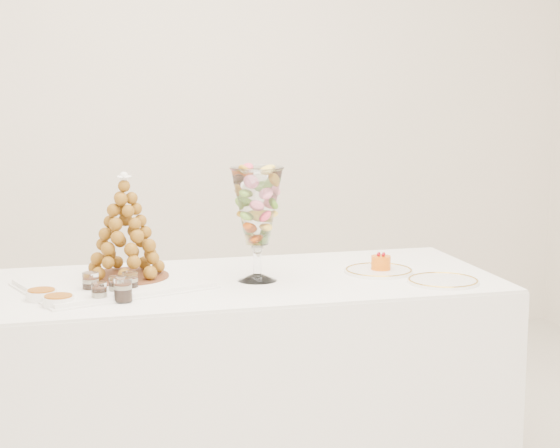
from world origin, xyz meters
name	(u,v)px	position (x,y,z in m)	size (l,w,h in m)	color
buffet_table	(215,385)	(-0.11, 0.27, 0.37)	(1.98, 0.82, 0.75)	white
lace_tray	(114,284)	(-0.45, 0.28, 0.76)	(0.56, 0.42, 0.02)	white
macaron_vase	(257,208)	(0.04, 0.24, 1.00)	(0.18, 0.18, 0.39)	white
cake_plate	(379,271)	(0.49, 0.25, 0.76)	(0.25, 0.25, 0.01)	white
spare_plate	(443,281)	(0.64, 0.04, 0.76)	(0.24, 0.24, 0.01)	white
verrine_a	(91,283)	(-0.53, 0.19, 0.79)	(0.05, 0.05, 0.07)	white
verrine_b	(116,286)	(-0.45, 0.14, 0.78)	(0.05, 0.05, 0.06)	white
verrine_c	(130,282)	(-0.40, 0.18, 0.78)	(0.05, 0.05, 0.07)	white
verrine_d	(99,293)	(-0.51, 0.07, 0.78)	(0.05, 0.05, 0.07)	white
verrine_e	(123,290)	(-0.44, 0.06, 0.79)	(0.06, 0.06, 0.08)	white
ramekin_back	(41,295)	(-0.68, 0.16, 0.76)	(0.10, 0.10, 0.03)	white
ramekin_front	(59,301)	(-0.64, 0.06, 0.76)	(0.10, 0.10, 0.03)	white
croquembouche	(125,227)	(-0.40, 0.33, 0.94)	(0.29, 0.29, 0.36)	brown
mousse_cake	(381,262)	(0.50, 0.25, 0.79)	(0.07, 0.07, 0.06)	orange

